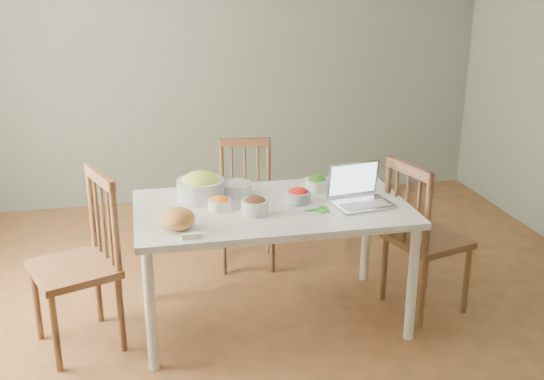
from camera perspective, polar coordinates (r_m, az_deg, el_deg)
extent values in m
cube|color=#533B1E|center=(4.10, 0.04, -12.31)|extent=(5.00, 5.00, 0.00)
cube|color=#5F6B5C|center=(6.01, -5.00, 11.59)|extent=(5.00, 0.00, 2.70)
ellipsoid|color=#C47A40|center=(3.59, -8.23, -2.50)|extent=(0.24, 0.24, 0.12)
cube|color=#EFEBCD|center=(3.47, -7.02, -4.01)|extent=(0.11, 0.03, 0.03)
cylinder|color=#C9B08B|center=(4.31, 4.04, 0.67)|extent=(0.23, 0.23, 0.02)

